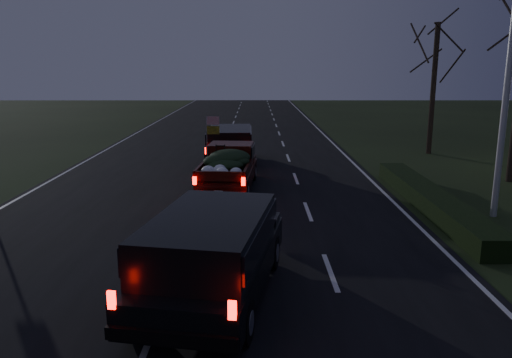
# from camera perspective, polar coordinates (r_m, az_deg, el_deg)

# --- Properties ---
(ground) EXTENTS (120.00, 120.00, 0.00)m
(ground) POSITION_cam_1_polar(r_m,az_deg,el_deg) (14.24, -7.62, -6.60)
(ground) COLOR black
(ground) RESTS_ON ground
(road_asphalt) EXTENTS (14.00, 120.00, 0.02)m
(road_asphalt) POSITION_cam_1_polar(r_m,az_deg,el_deg) (14.24, -7.62, -6.56)
(road_asphalt) COLOR black
(road_asphalt) RESTS_ON ground
(hedge_row) EXTENTS (1.00, 10.00, 0.60)m
(hedge_row) POSITION_cam_1_polar(r_m,az_deg,el_deg) (17.92, 19.29, -2.19)
(hedge_row) COLOR black
(hedge_row) RESTS_ON ground
(light_pole) EXTENTS (0.50, 0.90, 9.16)m
(light_pole) POSITION_cam_1_polar(r_m,az_deg,el_deg) (17.16, 27.24, 14.01)
(light_pole) COLOR silver
(light_pole) RESTS_ON ground
(bare_tree_far) EXTENTS (3.60, 3.60, 7.00)m
(bare_tree_far) POSITION_cam_1_polar(r_m,az_deg,el_deg) (28.99, 19.85, 13.02)
(bare_tree_far) COLOR black
(bare_tree_far) RESTS_ON ground
(pickup_truck) EXTENTS (2.23, 4.97, 2.54)m
(pickup_truck) POSITION_cam_1_polar(r_m,az_deg,el_deg) (19.46, -3.15, 1.60)
(pickup_truck) COLOR #3A0D08
(pickup_truck) RESTS_ON ground
(lead_suv) EXTENTS (2.17, 5.11, 1.46)m
(lead_suv) POSITION_cam_1_polar(r_m,az_deg,el_deg) (24.50, -2.98, 4.26)
(lead_suv) COLOR black
(lead_suv) RESTS_ON ground
(rear_suv) EXTENTS (3.05, 5.50, 1.50)m
(rear_suv) POSITION_cam_1_polar(r_m,az_deg,el_deg) (10.15, -5.09, -7.79)
(rear_suv) COLOR black
(rear_suv) RESTS_ON ground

